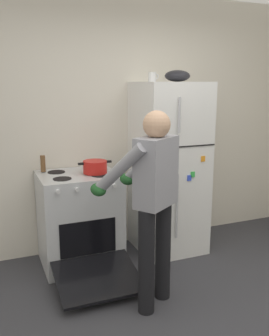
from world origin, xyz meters
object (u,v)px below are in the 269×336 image
(refrigerator, at_px, (168,168))
(red_pot, at_px, (95,167))
(pepper_mill, at_px, (43,164))
(mixing_bowl, at_px, (177,76))
(coffee_mug, at_px, (152,77))
(stove_range, at_px, (80,220))
(person_cook, at_px, (152,193))

(refrigerator, relative_size, red_pot, 5.44)
(pepper_mill, bearing_deg, mixing_bowl, -8.33)
(mixing_bowl, bearing_deg, refrigerator, -179.78)
(red_pot, xyz_separation_m, coffee_mug, (0.65, 0.10, 0.86))
(red_pot, bearing_deg, refrigerator, 3.44)
(stove_range, relative_size, red_pot, 3.69)
(stove_range, relative_size, pepper_mill, 7.59)
(coffee_mug, bearing_deg, pepper_mill, 172.30)
(stove_range, distance_m, pepper_mill, 0.67)
(person_cook, bearing_deg, refrigerator, 56.15)
(refrigerator, bearing_deg, person_cook, -123.85)
(stove_range, xyz_separation_m, person_cook, (0.36, -0.91, 0.50))
(red_pot, relative_size, pepper_mill, 2.05)
(refrigerator, height_order, person_cook, refrigerator)
(pepper_mill, xyz_separation_m, mixing_bowl, (1.37, -0.20, 0.85))
(red_pot, distance_m, mixing_bowl, 1.25)
(refrigerator, xyz_separation_m, red_pot, (-0.83, -0.05, 0.09))
(refrigerator, distance_m, stove_range, 1.08)
(refrigerator, height_order, stove_range, refrigerator)
(pepper_mill, bearing_deg, coffee_mug, -7.70)
(refrigerator, xyz_separation_m, person_cook, (-0.62, -0.93, 0.05))
(pepper_mill, distance_m, mixing_bowl, 1.62)
(coffee_mug, height_order, pepper_mill, coffee_mug)
(red_pot, distance_m, pepper_mill, 0.52)
(pepper_mill, bearing_deg, stove_range, -36.00)
(coffee_mug, relative_size, pepper_mill, 0.69)
(refrigerator, height_order, pepper_mill, refrigerator)
(stove_range, height_order, person_cook, person_cook)
(refrigerator, height_order, coffee_mug, coffee_mug)
(mixing_bowl, bearing_deg, person_cook, -127.10)
(refrigerator, distance_m, coffee_mug, 0.97)
(red_pot, bearing_deg, coffee_mug, 8.76)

